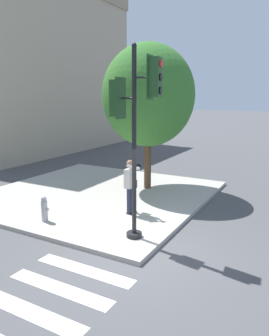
% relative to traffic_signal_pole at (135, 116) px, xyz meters
% --- Properties ---
extents(ground_plane, '(160.00, 160.00, 0.00)m').
position_rel_traffic_signal_pole_xyz_m(ground_plane, '(-0.66, -0.27, -3.30)').
color(ground_plane, '#4C4C4F').
extents(sidewalk_corner, '(8.00, 8.00, 0.13)m').
position_rel_traffic_signal_pole_xyz_m(sidewalk_corner, '(2.84, 3.23, -3.24)').
color(sidewalk_corner, '#ADA89E').
rests_on(sidewalk_corner, ground_plane).
extents(crosswalk_stripes, '(3.66, 2.47, 0.01)m').
position_rel_traffic_signal_pole_xyz_m(crosswalk_stripes, '(-3.50, 0.26, -3.30)').
color(crosswalk_stripes, silver).
rests_on(crosswalk_stripes, ground_plane).
extents(traffic_signal_pole, '(0.46, 1.39, 4.89)m').
position_rel_traffic_signal_pole_xyz_m(traffic_signal_pole, '(0.00, 0.00, 0.00)').
color(traffic_signal_pole, black).
rests_on(traffic_signal_pole, sidewalk_corner).
extents(person_photographer, '(0.58, 0.54, 1.73)m').
position_rel_traffic_signal_pole_xyz_m(person_photographer, '(1.49, 0.97, -2.14)').
color(person_photographer, black).
rests_on(person_photographer, sidewalk_corner).
extents(street_tree, '(3.56, 3.56, 5.64)m').
position_rel_traffic_signal_pole_xyz_m(street_tree, '(4.38, 1.82, 0.49)').
color(street_tree, brown).
rests_on(street_tree, sidewalk_corner).
extents(fire_hydrant, '(0.18, 0.24, 0.77)m').
position_rel_traffic_signal_pole_xyz_m(fire_hydrant, '(-0.35, 2.87, -2.79)').
color(fire_hydrant, '#99999E').
rests_on(fire_hydrant, sidewalk_corner).
extents(building_right, '(13.51, 10.16, 11.16)m').
position_rel_traffic_signal_pole_xyz_m(building_right, '(10.47, 15.14, 2.29)').
color(building_right, tan).
rests_on(building_right, ground_plane).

